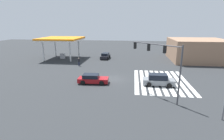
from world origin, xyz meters
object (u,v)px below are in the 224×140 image
at_px(traffic_signal_mast, 162,58).
at_px(car_0, 105,56).
at_px(car_1, 158,80).
at_px(car_2, 93,79).
at_px(pedestrian, 79,61).

bearing_deg(traffic_signal_mast, car_0, -21.01).
bearing_deg(traffic_signal_mast, car_1, -50.95).
relative_size(traffic_signal_mast, car_1, 1.47).
bearing_deg(car_0, car_2, 6.82).
bearing_deg(pedestrian, traffic_signal_mast, 0.29).
height_order(car_2, pedestrian, pedestrian).
height_order(traffic_signal_mast, pedestrian, traffic_signal_mast).
distance_m(traffic_signal_mast, car_1, 6.24).
relative_size(car_1, car_2, 0.99).
distance_m(car_0, car_1, 21.72).
distance_m(car_0, car_2, 19.12).
xyz_separation_m(car_0, car_2, (-19.09, -1.13, -0.05)).
relative_size(traffic_signal_mast, pedestrian, 3.78).
xyz_separation_m(traffic_signal_mast, car_0, (23.39, 10.41, -4.26)).
bearing_deg(car_0, car_1, 33.54).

